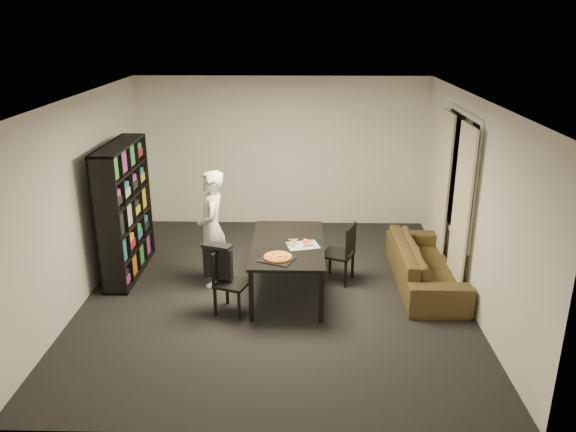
{
  "coord_description": "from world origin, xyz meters",
  "views": [
    {
      "loc": [
        0.33,
        -6.81,
        3.52
      ],
      "look_at": [
        0.16,
        0.14,
        1.05
      ],
      "focal_mm": 35.0,
      "sensor_mm": 36.0,
      "label": 1
    }
  ],
  "objects_px": {
    "chair_left": "(227,277)",
    "chair_right": "(344,250)",
    "bookshelf": "(125,210)",
    "pepperoni_pizza": "(278,257)",
    "person": "(212,229)",
    "baking_tray": "(277,259)",
    "dining_table": "(288,247)",
    "sofa": "(425,264)"
  },
  "relations": [
    {
      "from": "dining_table",
      "to": "sofa",
      "type": "height_order",
      "value": "dining_table"
    },
    {
      "from": "chair_right",
      "to": "person",
      "type": "relative_size",
      "value": 0.52
    },
    {
      "from": "person",
      "to": "dining_table",
      "type": "bearing_deg",
      "value": 68.13
    },
    {
      "from": "chair_left",
      "to": "person",
      "type": "bearing_deg",
      "value": 39.69
    },
    {
      "from": "chair_left",
      "to": "chair_right",
      "type": "relative_size",
      "value": 0.98
    },
    {
      "from": "person",
      "to": "sofa",
      "type": "distance_m",
      "value": 2.98
    },
    {
      "from": "bookshelf",
      "to": "pepperoni_pizza",
      "type": "xyz_separation_m",
      "value": [
        2.21,
        -1.08,
        -0.22
      ]
    },
    {
      "from": "chair_left",
      "to": "chair_right",
      "type": "distance_m",
      "value": 1.75
    },
    {
      "from": "chair_right",
      "to": "sofa",
      "type": "xyz_separation_m",
      "value": [
        1.13,
        -0.05,
        -0.18
      ]
    },
    {
      "from": "baking_tray",
      "to": "sofa",
      "type": "xyz_separation_m",
      "value": [
        2.02,
        0.81,
        -0.41
      ]
    },
    {
      "from": "chair_right",
      "to": "person",
      "type": "height_order",
      "value": "person"
    },
    {
      "from": "person",
      "to": "chair_right",
      "type": "bearing_deg",
      "value": 83.89
    },
    {
      "from": "baking_tray",
      "to": "pepperoni_pizza",
      "type": "xyz_separation_m",
      "value": [
        0.01,
        0.03,
        0.02
      ]
    },
    {
      "from": "dining_table",
      "to": "person",
      "type": "xyz_separation_m",
      "value": [
        -1.04,
        0.25,
        0.16
      ]
    },
    {
      "from": "chair_right",
      "to": "sofa",
      "type": "bearing_deg",
      "value": 108.67
    },
    {
      "from": "chair_left",
      "to": "sofa",
      "type": "distance_m",
      "value": 2.78
    },
    {
      "from": "dining_table",
      "to": "chair_right",
      "type": "height_order",
      "value": "chair_right"
    },
    {
      "from": "bookshelf",
      "to": "person",
      "type": "height_order",
      "value": "bookshelf"
    },
    {
      "from": "chair_left",
      "to": "sofa",
      "type": "relative_size",
      "value": 0.41
    },
    {
      "from": "chair_right",
      "to": "pepperoni_pizza",
      "type": "height_order",
      "value": "chair_right"
    },
    {
      "from": "person",
      "to": "baking_tray",
      "type": "bearing_deg",
      "value": 40.74
    },
    {
      "from": "pepperoni_pizza",
      "to": "person",
      "type": "bearing_deg",
      "value": 140.66
    },
    {
      "from": "chair_left",
      "to": "pepperoni_pizza",
      "type": "xyz_separation_m",
      "value": [
        0.64,
        0.04,
        0.26
      ]
    },
    {
      "from": "chair_left",
      "to": "person",
      "type": "height_order",
      "value": "person"
    },
    {
      "from": "baking_tray",
      "to": "pepperoni_pizza",
      "type": "bearing_deg",
      "value": 69.71
    },
    {
      "from": "pepperoni_pizza",
      "to": "chair_left",
      "type": "bearing_deg",
      "value": -176.76
    },
    {
      "from": "chair_left",
      "to": "person",
      "type": "distance_m",
      "value": 0.91
    },
    {
      "from": "bookshelf",
      "to": "pepperoni_pizza",
      "type": "relative_size",
      "value": 5.43
    },
    {
      "from": "bookshelf",
      "to": "dining_table",
      "type": "relative_size",
      "value": 1.12
    },
    {
      "from": "bookshelf",
      "to": "pepperoni_pizza",
      "type": "height_order",
      "value": "bookshelf"
    },
    {
      "from": "person",
      "to": "sofa",
      "type": "relative_size",
      "value": 0.79
    },
    {
      "from": "bookshelf",
      "to": "person",
      "type": "distance_m",
      "value": 1.32
    },
    {
      "from": "person",
      "to": "baking_tray",
      "type": "distance_m",
      "value": 1.22
    },
    {
      "from": "bookshelf",
      "to": "sofa",
      "type": "xyz_separation_m",
      "value": [
        4.21,
        -0.29,
        -0.65
      ]
    },
    {
      "from": "dining_table",
      "to": "person",
      "type": "height_order",
      "value": "person"
    },
    {
      "from": "dining_table",
      "to": "baking_tray",
      "type": "relative_size",
      "value": 4.24
    },
    {
      "from": "person",
      "to": "pepperoni_pizza",
      "type": "relative_size",
      "value": 4.61
    },
    {
      "from": "sofa",
      "to": "bookshelf",
      "type": "bearing_deg",
      "value": 86.02
    },
    {
      "from": "chair_right",
      "to": "baking_tray",
      "type": "bearing_deg",
      "value": -24.26
    },
    {
      "from": "chair_right",
      "to": "baking_tray",
      "type": "height_order",
      "value": "chair_right"
    },
    {
      "from": "person",
      "to": "pepperoni_pizza",
      "type": "height_order",
      "value": "person"
    },
    {
      "from": "pepperoni_pizza",
      "to": "baking_tray",
      "type": "bearing_deg",
      "value": -110.29
    }
  ]
}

